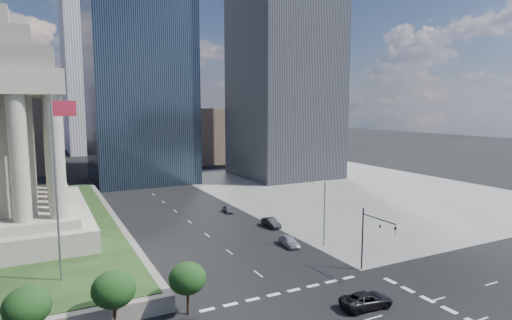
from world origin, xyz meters
TOP-DOWN VIEW (x-y plane):
  - ground at (0.00, 100.00)m, footprint 500.00×500.00m
  - sidewalk_ne at (46.00, 60.00)m, footprint 68.00×90.00m
  - flagpole at (-21.83, 24.00)m, footprint 2.52×0.24m
  - midrise_glass at (2.00, 95.00)m, footprint 26.00×26.00m
  - highrise_ne at (42.00, 85.00)m, footprint 26.00×28.00m
  - building_filler_ne at (32.00, 130.00)m, footprint 20.00×30.00m
  - building_filler_nw at (-30.00, 130.00)m, footprint 24.00×30.00m
  - traffic_signal_ne at (12.50, 13.70)m, footprint 0.30×5.74m
  - street_lamp_north at (13.33, 25.00)m, footprint 2.13×0.22m
  - pickup_truck at (5.86, 7.06)m, footprint 3.07×5.85m
  - parked_sedan_near at (9.00, 27.39)m, footprint 2.29×4.72m
  - parked_sedan_mid at (11.50, 37.52)m, footprint 1.66×4.64m
  - parked_sedan_far at (9.00, 50.35)m, footprint 1.99×3.96m

SIDE VIEW (x-z plane):
  - ground at x=0.00m, z-range 0.00..0.00m
  - sidewalk_ne at x=46.00m, z-range 0.00..0.03m
  - parked_sedan_far at x=9.00m, z-range 0.00..1.30m
  - parked_sedan_mid at x=11.50m, z-range 0.00..1.52m
  - parked_sedan_near at x=9.00m, z-range 0.00..1.55m
  - pickup_truck at x=5.86m, z-range 0.00..1.57m
  - traffic_signal_ne at x=12.50m, z-range 1.25..9.25m
  - street_lamp_north at x=13.33m, z-range 0.66..10.66m
  - building_filler_ne at x=32.00m, z-range 0.00..20.00m
  - flagpole at x=-21.83m, z-range 3.11..23.11m
  - building_filler_nw at x=-30.00m, z-range 0.00..28.00m
  - midrise_glass at x=2.00m, z-range 0.00..60.00m
  - highrise_ne at x=42.00m, z-range 0.00..100.00m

